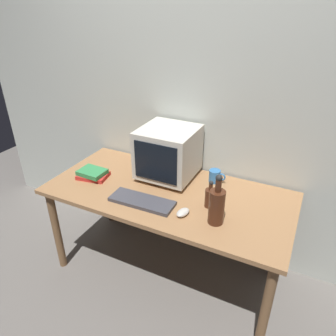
{
  "coord_description": "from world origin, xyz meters",
  "views": [
    {
      "loc": [
        0.79,
        -1.6,
        1.86
      ],
      "look_at": [
        0.0,
        0.0,
        0.9
      ],
      "focal_mm": 33.47,
      "sensor_mm": 36.0,
      "label": 1
    }
  ],
  "objects_px": {
    "keyboard": "(142,201)",
    "computer_mouse": "(183,212)",
    "crt_monitor": "(168,153)",
    "mug": "(215,176)",
    "bottle_tall": "(217,205)",
    "book_stack": "(93,174)",
    "bottle_short": "(210,197)"
  },
  "relations": [
    {
      "from": "crt_monitor",
      "to": "bottle_tall",
      "type": "height_order",
      "value": "crt_monitor"
    },
    {
      "from": "bottle_short",
      "to": "mug",
      "type": "relative_size",
      "value": 1.53
    },
    {
      "from": "mug",
      "to": "bottle_short",
      "type": "bearing_deg",
      "value": -77.15
    },
    {
      "from": "bottle_short",
      "to": "keyboard",
      "type": "bearing_deg",
      "value": -158.63
    },
    {
      "from": "keyboard",
      "to": "mug",
      "type": "distance_m",
      "value": 0.56
    },
    {
      "from": "keyboard",
      "to": "mug",
      "type": "bearing_deg",
      "value": 52.62
    },
    {
      "from": "crt_monitor",
      "to": "mug",
      "type": "height_order",
      "value": "crt_monitor"
    },
    {
      "from": "book_stack",
      "to": "mug",
      "type": "xyz_separation_m",
      "value": [
        0.81,
        0.34,
        0.02
      ]
    },
    {
      "from": "keyboard",
      "to": "computer_mouse",
      "type": "relative_size",
      "value": 4.2
    },
    {
      "from": "computer_mouse",
      "to": "crt_monitor",
      "type": "bearing_deg",
      "value": 140.23
    },
    {
      "from": "bottle_short",
      "to": "crt_monitor",
      "type": "bearing_deg",
      "value": 150.74
    },
    {
      "from": "keyboard",
      "to": "bottle_tall",
      "type": "bearing_deg",
      "value": 0.7
    },
    {
      "from": "book_stack",
      "to": "keyboard",
      "type": "bearing_deg",
      "value": -14.02
    },
    {
      "from": "computer_mouse",
      "to": "keyboard",
      "type": "bearing_deg",
      "value": -166.96
    },
    {
      "from": "crt_monitor",
      "to": "book_stack",
      "type": "xyz_separation_m",
      "value": [
        -0.48,
        -0.26,
        -0.16
      ]
    },
    {
      "from": "keyboard",
      "to": "bottle_short",
      "type": "relative_size",
      "value": 2.29
    },
    {
      "from": "bottle_short",
      "to": "book_stack",
      "type": "relative_size",
      "value": 0.79
    },
    {
      "from": "bottle_tall",
      "to": "bottle_short",
      "type": "bearing_deg",
      "value": 121.67
    },
    {
      "from": "crt_monitor",
      "to": "bottle_short",
      "type": "height_order",
      "value": "crt_monitor"
    },
    {
      "from": "bottle_tall",
      "to": "book_stack",
      "type": "distance_m",
      "value": 0.98
    },
    {
      "from": "crt_monitor",
      "to": "mug",
      "type": "relative_size",
      "value": 3.24
    },
    {
      "from": "bottle_tall",
      "to": "bottle_short",
      "type": "relative_size",
      "value": 1.72
    },
    {
      "from": "keyboard",
      "to": "bottle_short",
      "type": "bearing_deg",
      "value": 19.75
    },
    {
      "from": "bottle_tall",
      "to": "mug",
      "type": "height_order",
      "value": "bottle_tall"
    },
    {
      "from": "book_stack",
      "to": "mug",
      "type": "height_order",
      "value": "mug"
    },
    {
      "from": "computer_mouse",
      "to": "mug",
      "type": "bearing_deg",
      "value": 97.8
    },
    {
      "from": "book_stack",
      "to": "mug",
      "type": "relative_size",
      "value": 1.93
    },
    {
      "from": "keyboard",
      "to": "book_stack",
      "type": "distance_m",
      "value": 0.5
    },
    {
      "from": "crt_monitor",
      "to": "mug",
      "type": "distance_m",
      "value": 0.37
    },
    {
      "from": "bottle_short",
      "to": "mug",
      "type": "bearing_deg",
      "value": 102.85
    },
    {
      "from": "bottle_tall",
      "to": "book_stack",
      "type": "xyz_separation_m",
      "value": [
        -0.97,
        0.1,
        -0.09
      ]
    },
    {
      "from": "keyboard",
      "to": "book_stack",
      "type": "relative_size",
      "value": 1.81
    }
  ]
}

